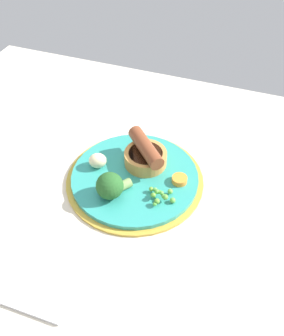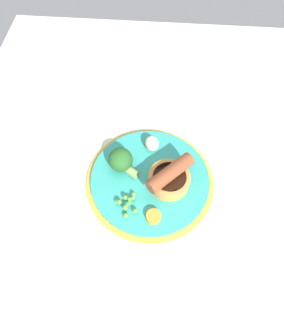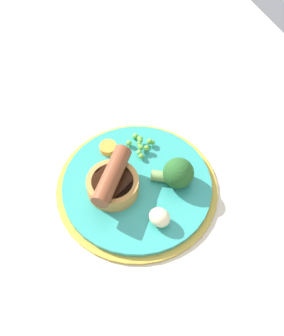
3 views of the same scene
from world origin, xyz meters
TOP-DOWN VIEW (x-y plane):
  - dining_table at (0.00, 0.00)cm, footprint 110.00×80.00cm
  - dinner_plate at (-2.72, 2.81)cm, footprint 25.30×25.30cm
  - sausage_pudding at (-1.92, 6.47)cm, footprint 8.77×8.91cm
  - pea_pile at (3.44, -0.98)cm, footprint 5.11×4.38cm
  - broccoli_floret_near at (-4.90, -2.95)cm, footprint 5.48×6.22cm
  - potato_chunk_1 at (-9.99, 2.71)cm, footprint 4.10×3.84cm
  - carrot_slice_1 at (5.40, 4.00)cm, footprint 3.03×3.03cm
  - fork at (-11.98, -25.16)cm, footprint 18.02×1.81cm

SIDE VIEW (x-z plane):
  - dining_table at x=0.00cm, z-range 0.00..3.00cm
  - fork at x=-11.98cm, z-range 3.00..3.60cm
  - dinner_plate at x=-2.72cm, z-range 2.87..4.27cm
  - carrot_slice_1 at x=5.40cm, z-range 4.40..5.50cm
  - pea_pile at x=3.44cm, z-range 4.51..6.11cm
  - potato_chunk_1 at x=-9.99cm, z-range 4.40..7.25cm
  - sausage_pudding at x=-1.92cm, z-range 3.87..9.20cm
  - broccoli_floret_near at x=-4.90cm, z-range 4.30..9.07cm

